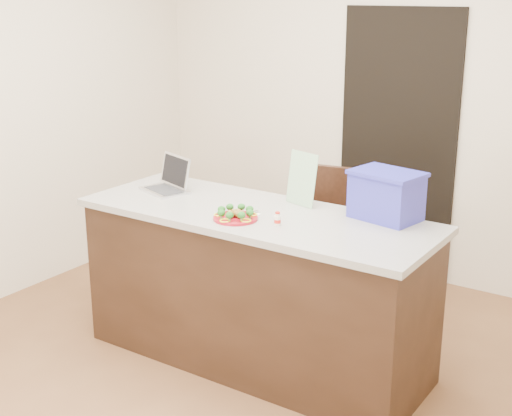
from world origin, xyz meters
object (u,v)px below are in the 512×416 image
Objects in this scene: island at (256,287)px; napkin at (243,215)px; plate at (236,218)px; laptop at (170,181)px; chair at (317,233)px; yogurt_bottle at (277,220)px; blue_box at (386,195)px.

island is 14.10× the size of napkin.
laptop is (-0.68, 0.26, 0.05)m from plate.
laptop is (-0.70, 0.09, 0.51)m from island.
napkin is 0.14× the size of chair.
yogurt_bottle is (0.25, -0.03, 0.03)m from napkin.
napkin is at bearing 172.18° from yogurt_bottle.
plate is at bearing -98.95° from chair.
plate reaches higher than island.
blue_box is at bearing -43.72° from chair.
island is 0.87m from laptop.
napkin is 0.92m from chair.
laptop is at bearing -160.46° from blue_box.
yogurt_bottle is 0.07× the size of chair.
blue_box is at bearing 44.98° from yogurt_bottle.
laptop is at bearing 159.24° from plate.
plate is 3.27× the size of yogurt_bottle.
blue_box is 0.94m from chair.
napkin is at bearing 93.56° from plate.
island is 5.04× the size of blue_box.
blue_box reaches higher than plate.
laptop is at bearing 164.71° from napkin.
chair is (0.00, 0.85, -0.35)m from napkin.
laptop is at bearing 166.66° from yogurt_bottle.
napkin is (-0.02, -0.10, 0.46)m from island.
napkin is 1.96× the size of yogurt_bottle.
napkin is at bearing -99.25° from chair.
island is at bearing 12.13° from laptop.
yogurt_bottle is at bearing -124.08° from blue_box.
plate is at bearing -86.44° from napkin.
plate is at bearing -95.62° from island.
laptop is 0.34× the size of chair.
blue_box reaches higher than chair.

